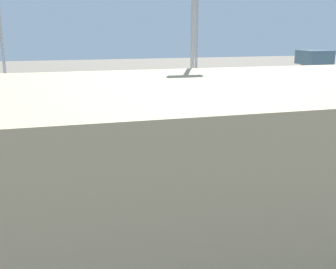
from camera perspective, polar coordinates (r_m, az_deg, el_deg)
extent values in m
plane|color=#756B5B|center=(60.98, 4.51, -2.00)|extent=(400.00, 400.00, 0.00)
cube|color=#4C443D|center=(70.08, 1.67, 0.27)|extent=(140.00, 2.80, 0.12)
cube|color=#4C443D|center=(65.49, 2.99, -0.76)|extent=(140.00, 2.80, 0.12)
cube|color=#3D3833|center=(60.97, 4.51, -1.95)|extent=(140.00, 2.80, 0.12)
cube|color=#4C443D|center=(56.52, 6.28, -3.32)|extent=(140.00, 2.80, 0.12)
cube|color=#4C443D|center=(52.18, 8.35, -4.92)|extent=(140.00, 2.80, 0.12)
cube|color=silver|center=(52.93, 11.59, -2.56)|extent=(23.00, 3.00, 3.80)
cube|color=maroon|center=(52.88, 11.60, -2.36)|extent=(22.40, 3.06, 0.36)
cube|color=silver|center=(47.24, -15.58, -4.90)|extent=(23.00, 3.00, 3.80)
cube|color=maroon|center=(47.19, -15.59, -4.73)|extent=(22.40, 3.06, 0.36)
cube|color=#B7BABF|center=(61.45, 6.97, 0.02)|extent=(23.00, 3.00, 3.80)
cube|color=#1E6B9E|center=(61.50, 6.96, -0.20)|extent=(22.40, 3.06, 0.36)
cube|color=#B7BABF|center=(56.80, -16.16, -1.67)|extent=(23.00, 3.00, 3.80)
cube|color=#1E6B9E|center=(56.76, -16.17, -1.53)|extent=(22.40, 3.06, 0.36)
cube|color=#A8AAB2|center=(82.24, 20.59, 3.31)|extent=(23.00, 3.00, 5.00)
cube|color=#A8AAB2|center=(70.69, 4.56, 2.49)|extent=(23.00, 3.00, 5.00)
cube|color=#A8AAB2|center=(66.35, -15.43, 1.21)|extent=(23.00, 3.00, 5.00)
cube|color=gold|center=(62.13, -8.41, 0.03)|extent=(10.00, 3.00, 3.60)
cube|color=gold|center=(61.25, -11.28, 2.10)|extent=(3.00, 2.70, 1.40)
cylinder|color=#9EA0A5|center=(72.07, 4.05, 11.67)|extent=(0.44, 0.44, 27.53)
cylinder|color=#9EA0A5|center=(67.66, -22.42, 11.34)|extent=(0.44, 0.44, 29.59)
cylinder|color=#9EA0A5|center=(45.06, 3.46, 8.73)|extent=(0.44, 0.44, 25.53)
cylinder|color=#4C4742|center=(76.14, 10.85, 4.20)|extent=(0.50, 0.50, 8.00)
cylinder|color=#4C4742|center=(56.13, 21.94, -0.25)|extent=(0.50, 0.50, 8.00)
cube|color=#4C4742|center=(65.04, 15.82, 6.11)|extent=(0.70, 25.00, 0.80)
cube|color=tan|center=(27.83, -14.98, -7.90)|extent=(58.42, 21.14, 13.81)
cube|color=gray|center=(95.62, 19.71, 6.33)|extent=(4.00, 4.00, 10.16)
cube|color=slate|center=(95.00, 20.05, 10.25)|extent=(6.00, 6.00, 3.00)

